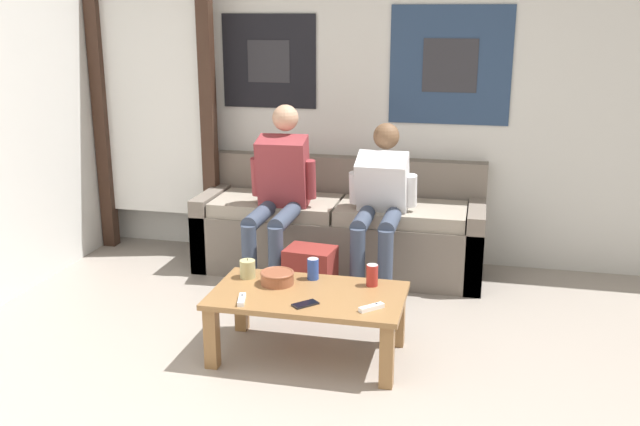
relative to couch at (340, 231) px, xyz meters
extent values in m
cube|color=silver|center=(0.17, 0.36, 0.98)|extent=(10.00, 0.05, 2.55)
cube|color=black|center=(-0.63, 0.32, 1.20)|extent=(0.73, 0.01, 0.70)
cube|color=#2D2D33|center=(-0.63, 0.32, 1.20)|extent=(0.33, 0.01, 0.31)
cube|color=navy|center=(0.73, 0.32, 1.19)|extent=(0.86, 0.01, 0.84)
cube|color=#2D2D33|center=(0.73, 0.32, 1.19)|extent=(0.39, 0.01, 0.38)
cube|color=#382319|center=(-1.95, 0.13, 0.73)|extent=(0.10, 0.10, 2.05)
cube|color=#382319|center=(-1.05, 0.13, 0.73)|extent=(0.10, 0.10, 2.05)
cube|color=silver|center=(-1.50, 0.15, 0.83)|extent=(0.82, 0.02, 1.64)
cube|color=#70665B|center=(0.00, 0.27, 0.11)|extent=(2.08, 0.13, 0.80)
cube|color=#70665B|center=(0.00, -0.08, -0.08)|extent=(2.08, 0.57, 0.43)
cube|color=#70665B|center=(-0.98, -0.08, -0.02)|extent=(0.12, 0.57, 0.55)
cube|color=#70665B|center=(0.98, -0.08, -0.02)|extent=(0.12, 0.57, 0.55)
cube|color=gray|center=(-0.46, -0.08, 0.19)|extent=(0.90, 0.53, 0.10)
cube|color=gray|center=(0.46, -0.08, 0.19)|extent=(0.90, 0.53, 0.10)
cube|color=olive|center=(0.11, -1.43, 0.07)|extent=(1.06, 0.60, 0.03)
cube|color=olive|center=(-0.36, -1.18, -0.12)|extent=(0.07, 0.07, 0.35)
cube|color=olive|center=(0.58, -1.18, -0.12)|extent=(0.07, 0.07, 0.35)
cube|color=olive|center=(-0.36, -1.67, -0.12)|extent=(0.07, 0.07, 0.35)
cube|color=olive|center=(0.58, -1.67, -0.12)|extent=(0.07, 0.07, 0.35)
cylinder|color=#384256|center=(-0.45, -0.54, 0.24)|extent=(0.11, 0.47, 0.11)
cylinder|color=#384256|center=(-0.45, -0.78, -0.01)|extent=(0.10, 0.10, 0.51)
cube|color=#232328|center=(-0.45, -0.85, -0.27)|extent=(0.11, 0.25, 0.05)
cylinder|color=#384256|center=(-0.27, -0.54, 0.24)|extent=(0.11, 0.47, 0.11)
cylinder|color=#384256|center=(-0.27, -0.78, -0.01)|extent=(0.10, 0.10, 0.51)
cube|color=#232328|center=(-0.27, -0.85, -0.27)|extent=(0.11, 0.25, 0.05)
cube|color=maroon|center=(-0.36, -0.26, 0.48)|extent=(0.36, 0.33, 0.53)
sphere|color=tan|center=(-0.36, -0.19, 0.85)|extent=(0.18, 0.18, 0.18)
cylinder|color=maroon|center=(-0.55, -0.26, 0.44)|extent=(0.08, 0.11, 0.28)
cylinder|color=maroon|center=(-0.16, -0.26, 0.44)|extent=(0.08, 0.11, 0.28)
cylinder|color=#384256|center=(0.25, -0.50, 0.24)|extent=(0.11, 0.38, 0.11)
cylinder|color=#384256|center=(0.25, -0.69, -0.01)|extent=(0.10, 0.10, 0.51)
cube|color=#232328|center=(0.25, -0.76, -0.27)|extent=(0.11, 0.25, 0.05)
cylinder|color=#384256|center=(0.43, -0.50, 0.24)|extent=(0.11, 0.38, 0.11)
cylinder|color=#384256|center=(0.43, -0.69, -0.01)|extent=(0.10, 0.10, 0.51)
cube|color=#232328|center=(0.43, -0.76, -0.27)|extent=(0.11, 0.25, 0.05)
cube|color=silver|center=(0.34, -0.24, 0.43)|extent=(0.35, 0.36, 0.46)
sphere|color=brown|center=(0.34, -0.11, 0.74)|extent=(0.18, 0.18, 0.18)
cylinder|color=silver|center=(0.15, -0.23, 0.39)|extent=(0.08, 0.12, 0.24)
cylinder|color=silver|center=(0.54, -0.23, 0.39)|extent=(0.08, 0.12, 0.24)
cube|color=maroon|center=(-0.04, -0.75, -0.09)|extent=(0.33, 0.27, 0.40)
cube|color=maroon|center=(-0.06, -0.86, -0.18)|extent=(0.22, 0.11, 0.18)
cylinder|color=brown|center=(-0.09, -1.34, 0.12)|extent=(0.19, 0.19, 0.07)
torus|color=brown|center=(-0.09, -1.34, 0.15)|extent=(0.19, 0.19, 0.02)
cylinder|color=tan|center=(-0.29, -1.28, 0.14)|extent=(0.09, 0.09, 0.10)
cylinder|color=black|center=(-0.29, -1.28, 0.19)|extent=(0.00, 0.00, 0.01)
cylinder|color=#28479E|center=(0.09, -1.22, 0.14)|extent=(0.07, 0.07, 0.12)
cylinder|color=silver|center=(0.09, -1.22, 0.21)|extent=(0.06, 0.06, 0.00)
cylinder|color=maroon|center=(0.43, -1.24, 0.14)|extent=(0.07, 0.07, 0.12)
cylinder|color=silver|center=(0.43, -1.24, 0.21)|extent=(0.06, 0.06, 0.00)
cube|color=white|center=(-0.20, -1.63, 0.10)|extent=(0.07, 0.15, 0.02)
cylinder|color=#333842|center=(-0.21, -1.60, 0.11)|extent=(0.01, 0.01, 0.00)
cube|color=white|center=(0.48, -1.57, 0.10)|extent=(0.13, 0.13, 0.02)
cylinder|color=#333842|center=(0.51, -1.55, 0.11)|extent=(0.01, 0.01, 0.00)
cube|color=black|center=(0.13, -1.59, 0.09)|extent=(0.14, 0.14, 0.01)
cube|color=black|center=(0.13, -1.59, 0.09)|extent=(0.13, 0.13, 0.00)
camera|label=1|loc=(0.99, -4.95, 1.56)|focal=40.00mm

